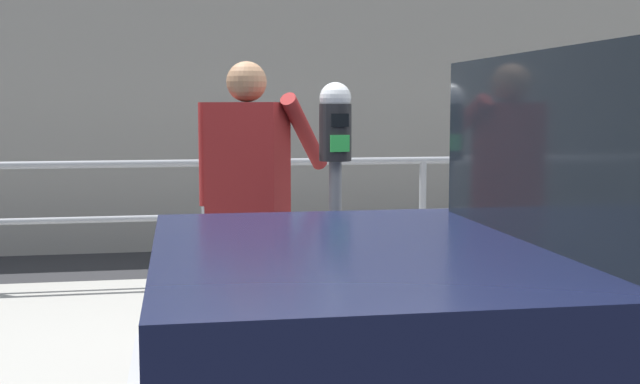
# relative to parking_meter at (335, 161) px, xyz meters

# --- Properties ---
(sidewalk_curb) EXTENTS (36.00, 2.92, 0.13)m
(sidewalk_curb) POSITION_rel_parking_meter_xyz_m (0.31, 1.10, -1.22)
(sidewalk_curb) COLOR #9E9B93
(sidewalk_curb) RESTS_ON ground
(parking_meter) EXTENTS (0.18, 0.19, 1.57)m
(parking_meter) POSITION_rel_parking_meter_xyz_m (0.00, 0.00, 0.00)
(parking_meter) COLOR slate
(parking_meter) RESTS_ON sidewalk_curb
(pedestrian_at_meter) EXTENTS (0.77, 0.48, 1.69)m
(pedestrian_at_meter) POSITION_rel_parking_meter_xyz_m (-0.45, 0.24, -0.18)
(pedestrian_at_meter) COLOR #1E233F
(pedestrian_at_meter) RESTS_ON sidewalk_curb
(background_railing) EXTENTS (24.06, 0.06, 1.01)m
(background_railing) POSITION_rel_parking_meter_xyz_m (0.31, 2.35, -0.43)
(background_railing) COLOR gray
(background_railing) RESTS_ON sidewalk_curb
(backdrop_wall) EXTENTS (32.00, 0.50, 3.40)m
(backdrop_wall) POSITION_rel_parking_meter_xyz_m (0.31, 4.88, 0.42)
(backdrop_wall) COLOR gray
(backdrop_wall) RESTS_ON ground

